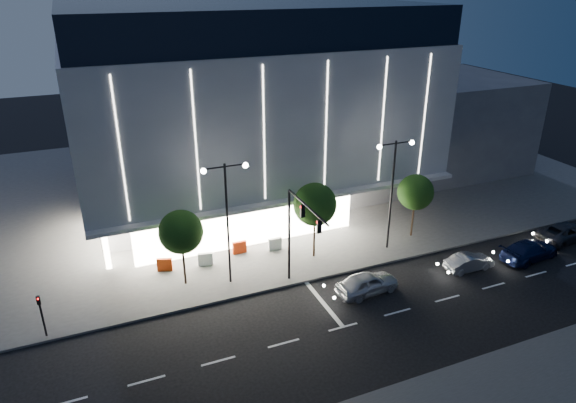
# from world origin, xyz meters

# --- Properties ---
(ground) EXTENTS (160.00, 160.00, 0.00)m
(ground) POSITION_xyz_m (0.00, 0.00, 0.00)
(ground) COLOR black
(ground) RESTS_ON ground
(sidewalk_museum) EXTENTS (70.00, 40.00, 0.15)m
(sidewalk_museum) POSITION_xyz_m (5.00, 24.00, 0.07)
(sidewalk_museum) COLOR #474747
(sidewalk_museum) RESTS_ON ground
(museum) EXTENTS (30.00, 25.80, 18.00)m
(museum) POSITION_xyz_m (2.98, 22.31, 9.27)
(museum) COLOR #4C4C51
(museum) RESTS_ON ground
(annex_building) EXTENTS (16.00, 20.00, 10.00)m
(annex_building) POSITION_xyz_m (26.00, 24.00, 5.00)
(annex_building) COLOR #4C4C51
(annex_building) RESTS_ON ground
(traffic_mast) EXTENTS (0.33, 5.89, 7.07)m
(traffic_mast) POSITION_xyz_m (1.00, 3.34, 5.03)
(traffic_mast) COLOR black
(traffic_mast) RESTS_ON ground
(street_lamp_west) EXTENTS (3.16, 0.36, 9.00)m
(street_lamp_west) POSITION_xyz_m (-3.00, 6.00, 5.96)
(street_lamp_west) COLOR black
(street_lamp_west) RESTS_ON ground
(street_lamp_east) EXTENTS (3.16, 0.36, 9.00)m
(street_lamp_east) POSITION_xyz_m (10.00, 6.00, 5.96)
(street_lamp_east) COLOR black
(street_lamp_east) RESTS_ON ground
(ped_signal_far) EXTENTS (0.22, 0.24, 3.00)m
(ped_signal_far) POSITION_xyz_m (-15.00, 4.50, 1.89)
(ped_signal_far) COLOR black
(ped_signal_far) RESTS_ON ground
(tree_left) EXTENTS (3.02, 3.02, 5.72)m
(tree_left) POSITION_xyz_m (-5.97, 7.02, 4.03)
(tree_left) COLOR black
(tree_left) RESTS_ON ground
(tree_mid) EXTENTS (3.25, 3.25, 6.15)m
(tree_mid) POSITION_xyz_m (4.03, 7.02, 4.33)
(tree_mid) COLOR black
(tree_mid) RESTS_ON ground
(tree_right) EXTENTS (2.91, 2.91, 5.51)m
(tree_right) POSITION_xyz_m (13.03, 7.02, 3.88)
(tree_right) COLOR black
(tree_right) RESTS_ON ground
(car_lead) EXTENTS (4.66, 2.23, 1.54)m
(car_lead) POSITION_xyz_m (5.32, 1.24, 0.77)
(car_lead) COLOR #B8BBC1
(car_lead) RESTS_ON ground
(car_second) EXTENTS (3.81, 1.38, 1.25)m
(car_second) POSITION_xyz_m (13.86, 0.97, 0.62)
(car_second) COLOR #9A9CA1
(car_second) RESTS_ON ground
(car_third) EXTENTS (5.35, 2.69, 1.49)m
(car_third) POSITION_xyz_m (19.19, 0.46, 0.75)
(car_third) COLOR #111941
(car_third) RESTS_ON ground
(car_fourth) EXTENTS (5.25, 2.87, 1.40)m
(car_fourth) POSITION_xyz_m (24.32, 1.74, 0.70)
(car_fourth) COLOR #34343A
(car_fourth) RESTS_ON ground
(barrier_a) EXTENTS (1.12, 0.58, 1.00)m
(barrier_a) POSITION_xyz_m (-7.03, 9.26, 0.65)
(barrier_a) COLOR red
(barrier_a) RESTS_ON sidewalk_museum
(barrier_b) EXTENTS (1.13, 0.48, 1.00)m
(barrier_b) POSITION_xyz_m (-4.07, 8.89, 0.65)
(barrier_b) COLOR white
(barrier_b) RESTS_ON sidewalk_museum
(barrier_c) EXTENTS (1.10, 0.26, 1.00)m
(barrier_c) POSITION_xyz_m (-1.16, 9.64, 0.65)
(barrier_c) COLOR red
(barrier_c) RESTS_ON sidewalk_museum
(barrier_d) EXTENTS (1.11, 0.29, 1.00)m
(barrier_d) POSITION_xyz_m (1.59, 9.09, 0.65)
(barrier_d) COLOR silver
(barrier_d) RESTS_ON sidewalk_museum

